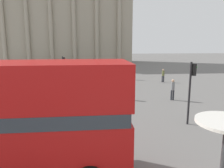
{
  "coord_description": "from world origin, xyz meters",
  "views": [
    {
      "loc": [
        -0.47,
        -2.17,
        4.84
      ],
      "look_at": [
        1.35,
        15.74,
        1.46
      ],
      "focal_mm": 35.0,
      "sensor_mm": 36.0,
      "label": 1
    }
  ],
  "objects_px": {
    "traffic_light_far": "(64,66)",
    "pedestrian_grey": "(173,88)",
    "pedestrian_olive": "(163,75)",
    "traffic_light_mid": "(95,72)",
    "pedestrian_yellow": "(128,72)",
    "pedestrian_blue": "(106,71)",
    "plaza_building_left": "(64,9)",
    "traffic_light_near": "(191,84)"
  },
  "relations": [
    {
      "from": "pedestrian_grey",
      "to": "pedestrian_blue",
      "type": "height_order",
      "value": "pedestrian_grey"
    },
    {
      "from": "traffic_light_far",
      "to": "traffic_light_near",
      "type": "bearing_deg",
      "value": -57.18
    },
    {
      "from": "plaza_building_left",
      "to": "traffic_light_near",
      "type": "height_order",
      "value": "plaza_building_left"
    },
    {
      "from": "traffic_light_near",
      "to": "traffic_light_mid",
      "type": "height_order",
      "value": "traffic_light_near"
    },
    {
      "from": "plaza_building_left",
      "to": "traffic_light_near",
      "type": "bearing_deg",
      "value": -74.89
    },
    {
      "from": "plaza_building_left",
      "to": "pedestrian_blue",
      "type": "height_order",
      "value": "plaza_building_left"
    },
    {
      "from": "pedestrian_yellow",
      "to": "pedestrian_blue",
      "type": "distance_m",
      "value": 3.17
    },
    {
      "from": "pedestrian_olive",
      "to": "traffic_light_mid",
      "type": "bearing_deg",
      "value": 102.73
    },
    {
      "from": "traffic_light_mid",
      "to": "pedestrian_blue",
      "type": "height_order",
      "value": "traffic_light_mid"
    },
    {
      "from": "pedestrian_yellow",
      "to": "plaza_building_left",
      "type": "bearing_deg",
      "value": -12.91
    },
    {
      "from": "plaza_building_left",
      "to": "pedestrian_olive",
      "type": "bearing_deg",
      "value": -62.86
    },
    {
      "from": "plaza_building_left",
      "to": "traffic_light_far",
      "type": "xyz_separation_m",
      "value": [
        2.71,
        -29.44,
        -10.71
      ]
    },
    {
      "from": "traffic_light_mid",
      "to": "pedestrian_blue",
      "type": "xyz_separation_m",
      "value": [
        1.76,
        10.57,
        -1.32
      ]
    },
    {
      "from": "pedestrian_blue",
      "to": "pedestrian_grey",
      "type": "bearing_deg",
      "value": 12.33
    },
    {
      "from": "pedestrian_blue",
      "to": "plaza_building_left",
      "type": "bearing_deg",
      "value": -171.26
    },
    {
      "from": "traffic_light_mid",
      "to": "pedestrian_blue",
      "type": "bearing_deg",
      "value": 80.54
    },
    {
      "from": "plaza_building_left",
      "to": "pedestrian_blue",
      "type": "relative_size",
      "value": 18.77
    },
    {
      "from": "traffic_light_near",
      "to": "pedestrian_olive",
      "type": "bearing_deg",
      "value": 77.28
    },
    {
      "from": "pedestrian_olive",
      "to": "pedestrian_blue",
      "type": "height_order",
      "value": "pedestrian_blue"
    },
    {
      "from": "plaza_building_left",
      "to": "pedestrian_yellow",
      "type": "relative_size",
      "value": 17.34
    },
    {
      "from": "pedestrian_olive",
      "to": "pedestrian_blue",
      "type": "xyz_separation_m",
      "value": [
        -6.92,
        3.81,
        0.02
      ]
    },
    {
      "from": "plaza_building_left",
      "to": "pedestrian_yellow",
      "type": "distance_m",
      "value": 31.18
    },
    {
      "from": "pedestrian_olive",
      "to": "traffic_light_near",
      "type": "bearing_deg",
      "value": 142.12
    },
    {
      "from": "traffic_light_near",
      "to": "traffic_light_far",
      "type": "height_order",
      "value": "traffic_light_near"
    },
    {
      "from": "traffic_light_far",
      "to": "plaza_building_left",
      "type": "bearing_deg",
      "value": 95.27
    },
    {
      "from": "traffic_light_near",
      "to": "pedestrian_grey",
      "type": "distance_m",
      "value": 5.9
    },
    {
      "from": "traffic_light_near",
      "to": "pedestrian_yellow",
      "type": "relative_size",
      "value": 2.06
    },
    {
      "from": "plaza_building_left",
      "to": "pedestrian_grey",
      "type": "distance_m",
      "value": 41.64
    },
    {
      "from": "plaza_building_left",
      "to": "traffic_light_mid",
      "type": "height_order",
      "value": "plaza_building_left"
    },
    {
      "from": "plaza_building_left",
      "to": "pedestrian_olive",
      "type": "xyz_separation_m",
      "value": [
        14.94,
        -29.14,
        -11.94
      ]
    },
    {
      "from": "traffic_light_near",
      "to": "pedestrian_grey",
      "type": "relative_size",
      "value": 2.09
    },
    {
      "from": "pedestrian_yellow",
      "to": "pedestrian_blue",
      "type": "relative_size",
      "value": 1.08
    },
    {
      "from": "pedestrian_yellow",
      "to": "traffic_light_near",
      "type": "bearing_deg",
      "value": 147.93
    },
    {
      "from": "pedestrian_grey",
      "to": "plaza_building_left",
      "type": "bearing_deg",
      "value": 159.23
    },
    {
      "from": "pedestrian_yellow",
      "to": "traffic_light_mid",
      "type": "bearing_deg",
      "value": 118.33
    },
    {
      "from": "pedestrian_grey",
      "to": "pedestrian_olive",
      "type": "distance_m",
      "value": 8.91
    },
    {
      "from": "traffic_light_near",
      "to": "plaza_building_left",
      "type": "bearing_deg",
      "value": 105.11
    },
    {
      "from": "pedestrian_grey",
      "to": "traffic_light_mid",
      "type": "bearing_deg",
      "value": -145.57
    },
    {
      "from": "traffic_light_far",
      "to": "traffic_light_mid",
      "type": "bearing_deg",
      "value": -61.28
    },
    {
      "from": "traffic_light_near",
      "to": "traffic_light_mid",
      "type": "bearing_deg",
      "value": 126.07
    },
    {
      "from": "pedestrian_grey",
      "to": "pedestrian_yellow",
      "type": "bearing_deg",
      "value": 150.59
    },
    {
      "from": "traffic_light_far",
      "to": "pedestrian_grey",
      "type": "relative_size",
      "value": 1.84
    }
  ]
}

